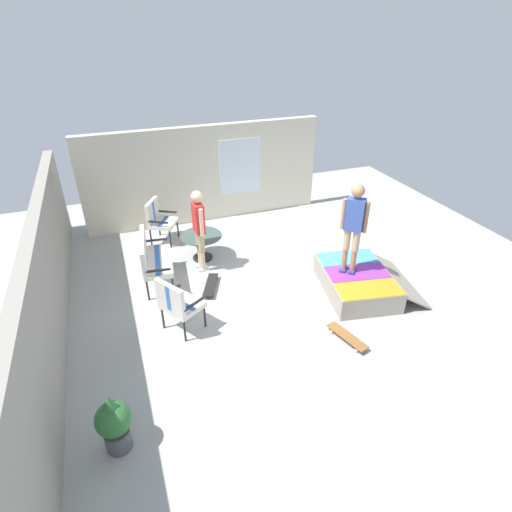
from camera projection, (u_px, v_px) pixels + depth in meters
The scene contains 13 objects.
ground_plane at pixel (282, 295), 8.09m from camera, with size 12.00×12.00×0.10m, color #A8A8A3.
back_wall_cinderblock at pixel (46, 293), 6.37m from camera, with size 9.00×0.20×1.98m.
house_facade at pixel (206, 174), 10.37m from camera, with size 0.23×6.00×2.42m.
skate_ramp at pixel (358, 281), 8.01m from camera, with size 1.97×2.06×0.44m.
patio_bench at pixel (151, 256), 8.07m from camera, with size 1.31×0.69×1.02m.
patio_chair_near_house at pixel (158, 217), 9.59m from camera, with size 0.81×0.78×1.02m.
patio_chair_by_wall at pixel (177, 302), 6.80m from camera, with size 0.82×0.79×1.02m.
patio_table at pixel (202, 242), 9.00m from camera, with size 0.90×0.90×0.57m.
person_watching at pixel (199, 225), 8.29m from camera, with size 0.48×0.26×1.77m.
person_skater at pixel (354, 222), 7.41m from camera, with size 0.37×0.38×1.76m.
skateboard_by_bench at pixel (211, 285), 8.15m from camera, with size 0.81×0.51×0.10m.
skateboard_spare at pixel (347, 336), 6.85m from camera, with size 0.82×0.40×0.10m.
potted_plant at pixel (114, 422), 4.97m from camera, with size 0.44×0.44×0.92m.
Camera 1 is at (-5.99, 2.75, 4.73)m, focal length 28.92 mm.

